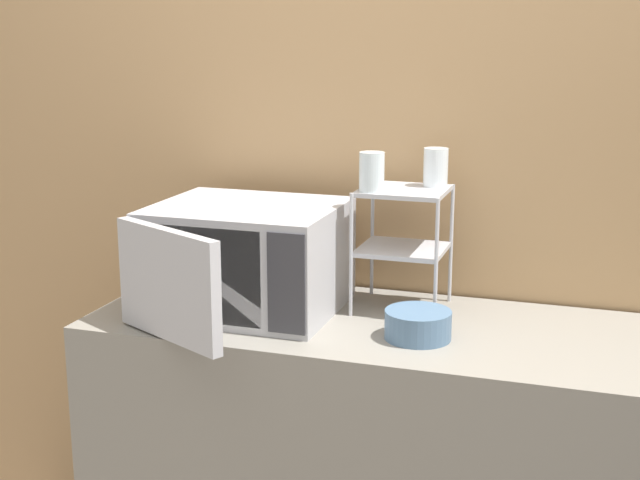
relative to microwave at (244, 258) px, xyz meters
name	(u,v)px	position (x,y,z in m)	size (l,w,h in m)	color
wall_back	(438,155)	(0.45, 0.34, 0.25)	(8.00, 0.06, 2.60)	tan
microwave	(244,258)	(0.00, 0.00, 0.00)	(0.49, 0.61, 0.28)	#ADADB2
dish_rack	(403,223)	(0.40, 0.15, 0.09)	(0.23, 0.22, 0.33)	#B2B2B7
glass_front_left	(372,172)	(0.33, 0.08, 0.24)	(0.07, 0.07, 0.10)	silver
glass_back_right	(436,167)	(0.47, 0.21, 0.24)	(0.07, 0.07, 0.10)	silver
bowl	(418,325)	(0.49, -0.08, -0.11)	(0.16, 0.16, 0.07)	slate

